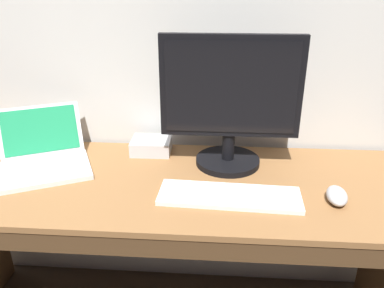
{
  "coord_description": "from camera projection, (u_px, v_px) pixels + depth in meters",
  "views": [
    {
      "loc": [
        0.17,
        -1.16,
        1.37
      ],
      "look_at": [
        0.08,
        0.0,
        0.86
      ],
      "focal_mm": 35.87,
      "sensor_mm": 36.0,
      "label": 1
    }
  ],
  "objects": [
    {
      "name": "computer_mouse",
      "position": [
        337.0,
        196.0,
        1.2
      ],
      "size": [
        0.08,
        0.12,
        0.04
      ],
      "primitive_type": "ellipsoid",
      "rotation": [
        0.0,
        0.0,
        -0.11
      ],
      "color": "#B7B7BC",
      "rests_on": "desk"
    },
    {
      "name": "desk",
      "position": [
        169.0,
        237.0,
        1.42
      ],
      "size": [
        1.78,
        0.61,
        0.72
      ],
      "color": "olive",
      "rests_on": "ground"
    },
    {
      "name": "wired_keyboard",
      "position": [
        229.0,
        196.0,
        1.23
      ],
      "size": [
        0.46,
        0.17,
        0.02
      ],
      "color": "white",
      "rests_on": "desk"
    },
    {
      "name": "external_drive_box",
      "position": [
        151.0,
        146.0,
        1.54
      ],
      "size": [
        0.16,
        0.13,
        0.05
      ],
      "primitive_type": "cube",
      "rotation": [
        0.0,
        0.0,
        0.01
      ],
      "color": "silver",
      "rests_on": "desk"
    },
    {
      "name": "laptop_white",
      "position": [
        44.0,
        159.0,
        1.41
      ],
      "size": [
        0.41,
        0.42,
        0.2
      ],
      "color": "white",
      "rests_on": "desk"
    },
    {
      "name": "external_monitor",
      "position": [
        230.0,
        103.0,
        1.34
      ],
      "size": [
        0.49,
        0.24,
        0.48
      ],
      "color": "black",
      "rests_on": "desk"
    }
  ]
}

